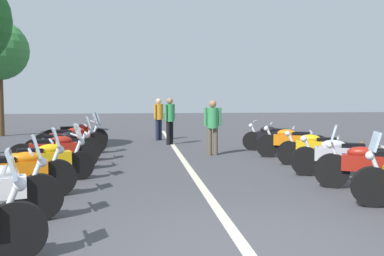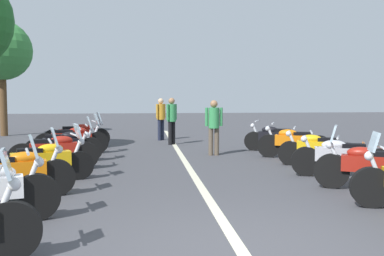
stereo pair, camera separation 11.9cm
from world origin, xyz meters
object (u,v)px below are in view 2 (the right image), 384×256
object	(u,v)px
motorcycle_right_row_5	(293,142)
traffic_cone_0	(363,153)
bystander_3	(172,117)
motorcycle_left_row_4	(55,151)
bystander_2	(161,116)
motorcycle_right_row_4	(318,149)
motorcycle_left_row_3	(43,160)
motorcycle_right_row_2	(370,166)
motorcycle_right_row_6	(275,137)
motorcycle_left_row_7	(78,134)
motorcycle_left_row_6	(73,139)
motorcycle_left_row_2	(16,172)
traffic_cone_2	(364,154)
roadside_tree_1	(2,51)
motorcycle_left_row_5	(65,145)
motorcycle_right_row_3	(341,156)
bystander_1	(214,123)

from	to	relation	value
motorcycle_right_row_5	traffic_cone_0	xyz separation A→B (m)	(-1.22, -1.43, -0.17)
motorcycle_right_row_5	bystander_3	world-z (taller)	bystander_3
motorcycle_left_row_4	traffic_cone_0	bearing A→B (deg)	-9.59
traffic_cone_0	bystander_2	bearing A→B (deg)	36.91
motorcycle_left_row_4	motorcycle_right_row_4	xyz separation A→B (m)	(-0.11, -6.48, -0.02)
motorcycle_left_row_3	motorcycle_right_row_4	size ratio (longest dim) A/B	1.08
motorcycle_right_row_4	traffic_cone_0	size ratio (longest dim) A/B	3.09
motorcycle_right_row_2	motorcycle_right_row_6	world-z (taller)	motorcycle_right_row_2
motorcycle_left_row_7	bystander_2	bearing A→B (deg)	24.77
motorcycle_left_row_6	motorcycle_left_row_2	bearing A→B (deg)	-106.18
traffic_cone_0	bystander_3	xyz separation A→B (m)	(5.06, 4.67, 0.71)
traffic_cone_2	roadside_tree_1	xyz separation A→B (m)	(9.57, 11.82, 3.46)
bystander_3	bystander_2	bearing A→B (deg)	146.42
traffic_cone_0	motorcycle_left_row_7	bearing A→B (deg)	61.97
motorcycle_right_row_6	traffic_cone_0	world-z (taller)	motorcycle_right_row_6
motorcycle_right_row_4	traffic_cone_0	xyz separation A→B (m)	(0.22, -1.32, -0.16)
motorcycle_left_row_7	traffic_cone_0	xyz separation A→B (m)	(-4.21, -7.91, -0.19)
motorcycle_left_row_5	motorcycle_right_row_4	distance (m)	6.63
bystander_2	traffic_cone_2	bearing A→B (deg)	-11.34
motorcycle_left_row_4	motorcycle_right_row_6	bearing A→B (deg)	14.11
motorcycle_right_row_4	motorcycle_right_row_5	bearing A→B (deg)	-62.59
motorcycle_left_row_5	traffic_cone_2	bearing A→B (deg)	-21.86
motorcycle_right_row_3	bystander_2	bearing A→B (deg)	-47.11
motorcycle_left_row_7	motorcycle_right_row_4	distance (m)	7.94
motorcycle_left_row_6	bystander_1	bearing A→B (deg)	-24.54
motorcycle_left_row_7	motorcycle_right_row_4	bearing A→B (deg)	-49.27
motorcycle_left_row_5	motorcycle_left_row_7	world-z (taller)	motorcycle_left_row_7
motorcycle_left_row_6	bystander_2	size ratio (longest dim) A/B	1.29
motorcycle_left_row_4	bystander_3	world-z (taller)	bystander_3
motorcycle_right_row_2	motorcycle_right_row_4	size ratio (longest dim) A/B	1.00
motorcycle_left_row_3	traffic_cone_2	distance (m)	7.77
motorcycle_right_row_2	motorcycle_right_row_5	xyz separation A→B (m)	(4.25, -0.06, -0.01)
motorcycle_left_row_5	traffic_cone_0	distance (m)	7.89
bystander_3	roadside_tree_1	distance (m)	8.85
motorcycle_right_row_6	traffic_cone_2	world-z (taller)	motorcycle_right_row_6
motorcycle_right_row_3	motorcycle_left_row_4	bearing A→B (deg)	5.65
motorcycle_left_row_4	motorcycle_right_row_5	xyz separation A→B (m)	(1.33, -6.37, -0.00)
motorcycle_left_row_2	motorcycle_right_row_3	size ratio (longest dim) A/B	0.96
motorcycle_left_row_5	motorcycle_right_row_2	size ratio (longest dim) A/B	1.07
motorcycle_right_row_4	bystander_1	distance (m)	3.27
motorcycle_right_row_6	roadside_tree_1	size ratio (longest dim) A/B	0.37
motorcycle_left_row_5	traffic_cone_2	world-z (taller)	motorcycle_left_row_5
motorcycle_left_row_3	motorcycle_right_row_2	distance (m)	6.43
motorcycle_left_row_5	motorcycle_left_row_7	size ratio (longest dim) A/B	0.94
traffic_cone_0	motorcycle_left_row_4	bearing A→B (deg)	90.80
motorcycle_left_row_4	motorcycle_right_row_5	world-z (taller)	motorcycle_left_row_4
bystander_2	traffic_cone_0	bearing A→B (deg)	-9.95
motorcycle_right_row_5	bystander_2	world-z (taller)	bystander_2
motorcycle_left_row_7	bystander_1	size ratio (longest dim) A/B	1.32
bystander_1	roadside_tree_1	distance (m)	11.39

